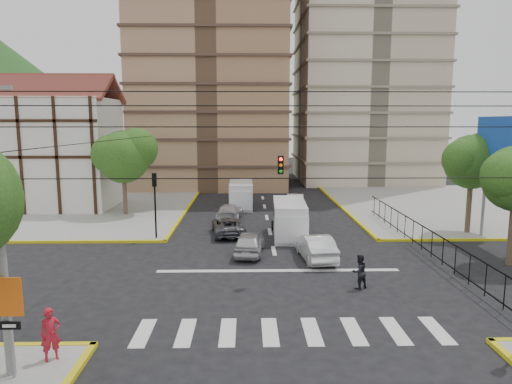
{
  "coord_description": "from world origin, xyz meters",
  "views": [
    {
      "loc": [
        -1.66,
        -22.3,
        7.89
      ],
      "look_at": [
        -1.15,
        3.0,
        4.0
      ],
      "focal_mm": 32.0,
      "sensor_mm": 36.0,
      "label": 1
    }
  ],
  "objects_px": {
    "van_right_lane": "(290,220)",
    "traffic_light_nw": "(155,195)",
    "pedestrian_crosswalk": "(359,272)",
    "district_sign": "(8,306)",
    "pedestrian_sw_corner": "(51,334)",
    "van_left_lane": "(241,196)",
    "car_silver_front_left": "(249,243)",
    "car_white_front_right": "(315,247)"
  },
  "relations": [
    {
      "from": "district_sign",
      "to": "traffic_light_nw",
      "type": "bearing_deg",
      "value": 86.64
    },
    {
      "from": "district_sign",
      "to": "pedestrian_crosswalk",
      "type": "xyz_separation_m",
      "value": [
        12.49,
        7.73,
        -1.62
      ]
    },
    {
      "from": "car_white_front_right",
      "to": "pedestrian_sw_corner",
      "type": "distance_m",
      "value": 15.42
    },
    {
      "from": "traffic_light_nw",
      "to": "van_left_lane",
      "type": "distance_m",
      "value": 12.93
    },
    {
      "from": "van_left_lane",
      "to": "district_sign",
      "type": "bearing_deg",
      "value": -103.34
    },
    {
      "from": "car_silver_front_left",
      "to": "pedestrian_sw_corner",
      "type": "distance_m",
      "value": 14.13
    },
    {
      "from": "traffic_light_nw",
      "to": "pedestrian_crosswalk",
      "type": "distance_m",
      "value": 14.96
    },
    {
      "from": "car_white_front_right",
      "to": "pedestrian_crosswalk",
      "type": "xyz_separation_m",
      "value": [
        1.4,
        -4.74,
        0.09
      ]
    },
    {
      "from": "district_sign",
      "to": "van_right_lane",
      "type": "relative_size",
      "value": 0.58
    },
    {
      "from": "van_right_lane",
      "to": "car_white_front_right",
      "type": "distance_m",
      "value": 5.25
    },
    {
      "from": "car_white_front_right",
      "to": "pedestrian_sw_corner",
      "type": "xyz_separation_m",
      "value": [
        -10.38,
        -11.39,
        0.29
      ]
    },
    {
      "from": "district_sign",
      "to": "van_right_lane",
      "type": "xyz_separation_m",
      "value": [
        10.08,
        17.6,
        -1.26
      ]
    },
    {
      "from": "car_silver_front_left",
      "to": "pedestrian_sw_corner",
      "type": "height_order",
      "value": "pedestrian_sw_corner"
    },
    {
      "from": "van_left_lane",
      "to": "car_silver_front_left",
      "type": "distance_m",
      "value": 14.97
    },
    {
      "from": "van_right_lane",
      "to": "pedestrian_sw_corner",
      "type": "height_order",
      "value": "van_right_lane"
    },
    {
      "from": "traffic_light_nw",
      "to": "car_white_front_right",
      "type": "distance_m",
      "value": 11.33
    },
    {
      "from": "district_sign",
      "to": "pedestrian_sw_corner",
      "type": "relative_size",
      "value": 1.81
    },
    {
      "from": "car_silver_front_left",
      "to": "pedestrian_sw_corner",
      "type": "xyz_separation_m",
      "value": [
        -6.56,
        -12.51,
        0.34
      ]
    },
    {
      "from": "car_silver_front_left",
      "to": "car_white_front_right",
      "type": "distance_m",
      "value": 3.98
    },
    {
      "from": "district_sign",
      "to": "van_right_lane",
      "type": "height_order",
      "value": "district_sign"
    },
    {
      "from": "traffic_light_nw",
      "to": "van_left_lane",
      "type": "xyz_separation_m",
      "value": [
        5.59,
        11.5,
        -1.95
      ]
    },
    {
      "from": "traffic_light_nw",
      "to": "van_right_lane",
      "type": "distance_m",
      "value": 9.3
    },
    {
      "from": "traffic_light_nw",
      "to": "pedestrian_sw_corner",
      "type": "bearing_deg",
      "value": -91.04
    },
    {
      "from": "district_sign",
      "to": "car_white_front_right",
      "type": "height_order",
      "value": "district_sign"
    },
    {
      "from": "pedestrian_crosswalk",
      "to": "traffic_light_nw",
      "type": "bearing_deg",
      "value": -64.52
    },
    {
      "from": "pedestrian_sw_corner",
      "to": "pedestrian_crosswalk",
      "type": "distance_m",
      "value": 13.53
    },
    {
      "from": "van_left_lane",
      "to": "pedestrian_crosswalk",
      "type": "xyz_separation_m",
      "value": [
        5.9,
        -20.81,
        -0.33
      ]
    },
    {
      "from": "traffic_light_nw",
      "to": "car_silver_front_left",
      "type": "height_order",
      "value": "traffic_light_nw"
    },
    {
      "from": "pedestrian_crosswalk",
      "to": "car_silver_front_left",
      "type": "bearing_deg",
      "value": -73.83
    },
    {
      "from": "car_silver_front_left",
      "to": "pedestrian_crosswalk",
      "type": "height_order",
      "value": "pedestrian_crosswalk"
    },
    {
      "from": "van_left_lane",
      "to": "car_silver_front_left",
      "type": "xyz_separation_m",
      "value": [
        0.69,
        -14.95,
        -0.47
      ]
    },
    {
      "from": "van_right_lane",
      "to": "district_sign",
      "type": "bearing_deg",
      "value": -117.51
    },
    {
      "from": "van_left_lane",
      "to": "pedestrian_sw_corner",
      "type": "distance_m",
      "value": 28.08
    },
    {
      "from": "district_sign",
      "to": "car_white_front_right",
      "type": "xyz_separation_m",
      "value": [
        11.09,
        12.47,
        -1.71
      ]
    },
    {
      "from": "district_sign",
      "to": "pedestrian_crosswalk",
      "type": "distance_m",
      "value": 14.77
    },
    {
      "from": "car_silver_front_left",
      "to": "van_left_lane",
      "type": "bearing_deg",
      "value": -81.27
    },
    {
      "from": "van_left_lane",
      "to": "pedestrian_sw_corner",
      "type": "relative_size",
      "value": 3.01
    },
    {
      "from": "car_silver_front_left",
      "to": "pedestrian_crosswalk",
      "type": "relative_size",
      "value": 2.46
    },
    {
      "from": "van_right_lane",
      "to": "traffic_light_nw",
      "type": "bearing_deg",
      "value": -174.19
    },
    {
      "from": "pedestrian_sw_corner",
      "to": "car_white_front_right",
      "type": "bearing_deg",
      "value": 15.49
    },
    {
      "from": "van_right_lane",
      "to": "van_left_lane",
      "type": "height_order",
      "value": "van_right_lane"
    },
    {
      "from": "van_right_lane",
      "to": "pedestrian_crosswalk",
      "type": "distance_m",
      "value": 10.16
    }
  ]
}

